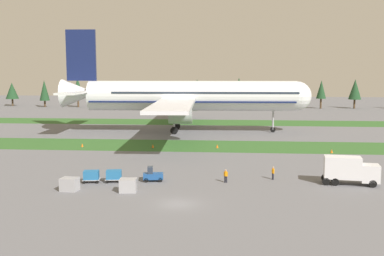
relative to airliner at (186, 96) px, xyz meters
The scene contains 17 objects.
ground_plane 58.99m from the airliner, 85.46° to the right, with size 400.00×400.00×0.00m, color slate.
grass_strip_near 21.89m from the airliner, 76.75° to the right, with size 320.00×13.70×0.01m, color #336028.
grass_strip_far 21.99m from the airliner, 76.83° to the left, with size 320.00×13.70×0.01m, color #336028.
airliner is the anchor object (origin of this frame).
baggage_tug 48.88m from the airliner, 89.83° to the right, with size 2.77×1.70×1.97m.
cargo_dolly_lead 49.89m from the airliner, 95.60° to the right, with size 2.41×1.83×1.55m.
cargo_dolly_second 50.70m from the airliner, 98.81° to the right, with size 2.41×1.83×1.55m.
catering_truck 54.63m from the airliner, 62.04° to the right, with size 7.19×3.18×3.58m.
ground_crew_marshaller 49.71m from the airliner, 78.61° to the right, with size 0.53×0.36×1.74m.
ground_crew_loader 49.25m from the airliner, 70.85° to the right, with size 0.36×0.55×1.74m.
uld_container_0 55.07m from the airliner, 99.58° to the right, with size 2.00×1.60×1.58m, color #A3A3A8.
uld_container_1 54.32m from the airliner, 92.02° to the right, with size 2.00×1.60×1.59m, color #A3A3A8.
taxiway_marker_0 29.82m from the airliner, 127.87° to the right, with size 0.44×0.44×0.69m, color orange.
taxiway_marker_1 38.63m from the airliner, 42.04° to the right, with size 0.44×0.44×0.67m, color orange.
taxiway_marker_2 24.29m from the airliner, 100.41° to the right, with size 0.44×0.44×0.69m, color orange.
taxiway_marker_3 24.49m from the airliner, 70.10° to the right, with size 0.44×0.44×0.67m, color orange.
distant_tree_line 68.92m from the airliner, 85.72° to the left, with size 169.74×9.67×11.63m.
Camera 1 is at (5.53, -48.71, 14.62)m, focal length 43.29 mm.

